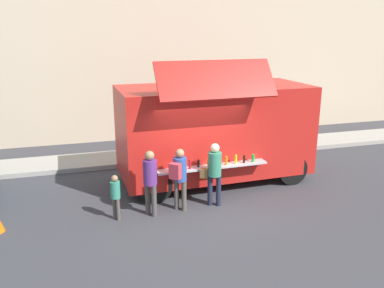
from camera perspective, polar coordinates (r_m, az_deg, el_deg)
name	(u,v)px	position (r m, az deg, el deg)	size (l,w,h in m)	color
ground_plane	(208,207)	(10.43, 2.32, -8.96)	(60.00, 60.00, 0.00)	#38383D
curb_strip	(77,162)	(14.04, -16.20, -2.56)	(28.00, 1.60, 0.15)	#9E998E
building_behind	(94,52)	(17.30, -13.90, 12.73)	(32.00, 2.40, 7.06)	beige
food_truck_main	(215,130)	(11.75, 3.25, 2.03)	(5.59, 3.23, 3.69)	red
trash_bin	(287,136)	(15.63, 13.51, 1.09)	(0.60, 0.60, 0.97)	#2D6639
customer_front_ordering	(214,169)	(10.16, 3.17, -3.63)	(0.54, 0.39, 1.67)	#1F2237
customer_mid_with_backpack	(179,174)	(9.86, -1.83, -4.26)	(0.49, 0.50, 1.61)	#4D4940
customer_rear_waiting	(150,177)	(9.66, -6.02, -4.77)	(0.34, 0.34, 1.66)	#494340
child_near_queue	(115,193)	(9.68, -10.92, -6.94)	(0.23, 0.23, 1.13)	#4F4A44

